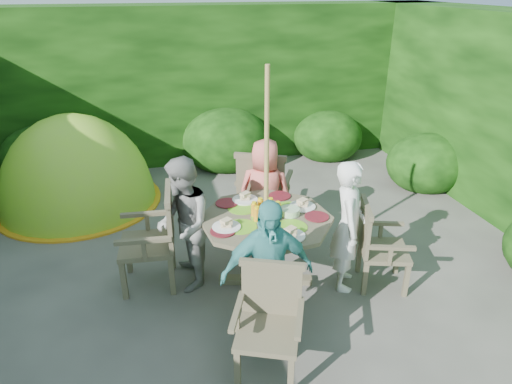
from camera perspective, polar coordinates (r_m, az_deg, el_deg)
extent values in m
plane|color=#494741|center=(4.74, -3.36, -11.76)|extent=(60.00, 60.00, 0.00)
cube|color=black|center=(7.94, -9.17, 13.13)|extent=(9.00, 1.00, 2.50)
cylinder|color=#47402E|center=(4.59, 1.21, -7.60)|extent=(0.13, 0.13, 0.72)
cube|color=#47402E|center=(4.78, 1.17, -10.93)|extent=(0.95, 0.34, 0.06)
cube|color=#47402E|center=(4.78, 1.17, -10.93)|extent=(0.34, 0.95, 0.06)
cylinder|color=#47402E|center=(4.40, 1.25, -3.41)|extent=(1.60, 1.60, 0.04)
cylinder|color=#6ABD20|center=(4.22, -1.88, -4.35)|extent=(0.30, 0.30, 0.00)
cylinder|color=#6ABD20|center=(4.23, 4.46, -4.35)|extent=(0.30, 0.30, 0.00)
cylinder|color=#6ABD20|center=(4.56, -1.71, -2.01)|extent=(0.30, 0.30, 0.00)
cylinder|color=#6ABD20|center=(4.57, 4.15, -2.02)|extent=(0.30, 0.30, 0.00)
cylinder|color=#6ABD20|center=(4.39, 1.25, -3.14)|extent=(0.30, 0.30, 0.00)
cylinder|color=white|center=(4.59, 5.80, -1.80)|extent=(0.26, 0.26, 0.01)
cylinder|color=white|center=(4.71, -1.39, -0.94)|extent=(0.26, 0.26, 0.01)
cylinder|color=white|center=(4.21, -3.72, -4.38)|extent=(0.26, 0.26, 0.01)
cylinder|color=white|center=(4.07, 4.32, -5.46)|extent=(0.26, 0.26, 0.01)
cylinder|color=#AD0B18|center=(4.42, 7.59, -3.05)|extent=(0.23, 0.23, 0.01)
cylinder|color=#AD0B18|center=(4.81, 2.97, -0.46)|extent=(0.23, 0.23, 0.01)
cylinder|color=#AD0B18|center=(4.65, -3.66, -1.38)|extent=(0.23, 0.23, 0.01)
cylinder|color=#AD0B18|center=(4.15, -4.16, -4.89)|extent=(0.23, 0.23, 0.01)
cylinder|color=#AD0B18|center=(3.99, 3.53, -6.18)|extent=(0.23, 0.23, 0.01)
cylinder|color=#5DB846|center=(4.43, 4.27, -2.43)|extent=(0.19, 0.19, 0.06)
cylinder|color=olive|center=(4.24, 1.30, 0.85)|extent=(0.05, 0.05, 2.20)
cube|color=#47402E|center=(4.75, 15.71, -7.08)|extent=(0.57, 0.58, 0.05)
cube|color=#47402E|center=(4.74, 18.28, -10.37)|extent=(0.06, 0.06, 0.38)
cube|color=#47402E|center=(5.06, 17.24, -7.80)|extent=(0.06, 0.06, 0.38)
cube|color=#47402E|center=(4.65, 13.47, -10.45)|extent=(0.06, 0.06, 0.38)
cube|color=#47402E|center=(4.98, 12.76, -7.81)|extent=(0.06, 0.06, 0.38)
cube|color=#47402E|center=(4.58, 13.41, -4.49)|extent=(0.17, 0.46, 0.45)
cube|color=#47402E|center=(4.46, 16.55, -6.69)|extent=(0.44, 0.18, 0.04)
cube|color=#47402E|center=(4.86, 15.44, -3.81)|extent=(0.44, 0.18, 0.04)
cube|color=#47402E|center=(4.68, -13.48, -6.46)|extent=(0.56, 0.58, 0.05)
cube|color=#47402E|center=(5.02, -15.70, -7.49)|extent=(0.06, 0.06, 0.44)
cube|color=#47402E|center=(4.64, -16.21, -10.48)|extent=(0.06, 0.06, 0.44)
cube|color=#47402E|center=(4.98, -10.44, -7.20)|extent=(0.06, 0.06, 0.44)
cube|color=#47402E|center=(4.59, -10.47, -10.20)|extent=(0.06, 0.06, 0.44)
cube|color=#47402E|center=(4.53, -10.69, -3.23)|extent=(0.09, 0.54, 0.52)
cube|color=#47402E|center=(4.82, -13.55, -2.68)|extent=(0.52, 0.09, 0.04)
cube|color=#47402E|center=(4.34, -13.95, -5.95)|extent=(0.52, 0.09, 0.04)
cube|color=#47402E|center=(5.58, 1.05, -0.19)|extent=(0.74, 0.73, 0.05)
cube|color=#47402E|center=(5.86, 3.75, -1.53)|extent=(0.07, 0.07, 0.45)
cube|color=#47402E|center=(5.94, -0.76, -1.11)|extent=(0.07, 0.07, 0.45)
cube|color=#47402E|center=(5.44, 3.00, -3.70)|extent=(0.07, 0.07, 0.45)
cube|color=#47402E|center=(5.53, -1.85, -3.21)|extent=(0.07, 0.07, 0.45)
cube|color=#47402E|center=(5.23, 0.53, 1.52)|extent=(0.52, 0.28, 0.54)
cube|color=#47402E|center=(5.45, 3.95, 1.60)|extent=(0.28, 0.51, 0.04)
cube|color=#47402E|center=(5.55, -1.76, 2.08)|extent=(0.28, 0.51, 0.04)
cube|color=#47402E|center=(3.63, 1.48, -17.25)|extent=(0.61, 0.60, 0.05)
cube|color=#47402E|center=(3.66, -2.33, -21.32)|extent=(0.06, 0.06, 0.38)
cube|color=#47402E|center=(3.62, 4.38, -21.97)|extent=(0.06, 0.06, 0.38)
cube|color=#47402E|center=(3.94, -1.18, -17.18)|extent=(0.06, 0.06, 0.38)
cube|color=#47402E|center=(3.90, 4.89, -17.72)|extent=(0.06, 0.06, 0.38)
cube|color=#47402E|center=(3.65, 1.97, -12.11)|extent=(0.45, 0.21, 0.45)
cube|color=#47402E|center=(3.54, -2.40, -14.67)|extent=(0.22, 0.44, 0.04)
cube|color=#47402E|center=(3.50, 5.48, -15.37)|extent=(0.22, 0.44, 0.04)
imported|color=white|center=(4.52, 11.46, -4.18)|extent=(0.48, 0.57, 1.34)
imported|color=gray|center=(4.49, -9.04, -4.06)|extent=(0.54, 0.68, 1.36)
imported|color=#DF665C|center=(5.16, 1.11, -0.21)|extent=(0.73, 0.62, 1.28)
imported|color=teal|center=(3.76, 1.42, -10.24)|extent=(0.79, 0.34, 1.33)
ellipsoid|color=#95D629|center=(6.85, -21.03, -1.28)|extent=(2.13, 2.13, 2.52)
ellipsoid|color=black|center=(6.22, -21.82, -4.09)|extent=(0.72, 0.40, 0.87)
cylinder|color=orange|center=(6.84, -21.04, -1.17)|extent=(2.20, 2.20, 0.03)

